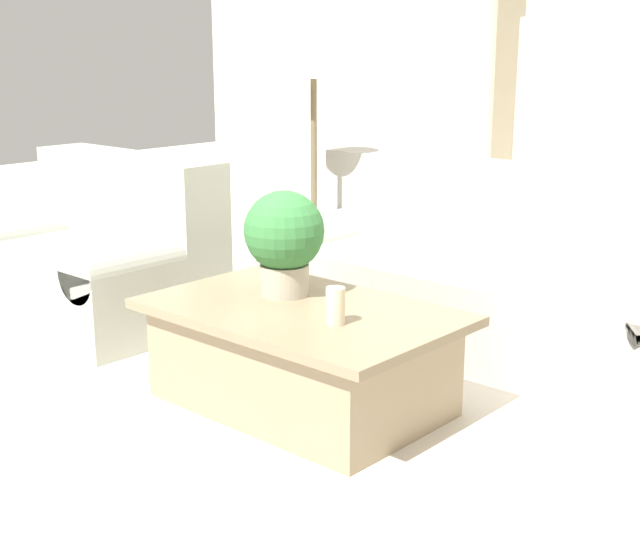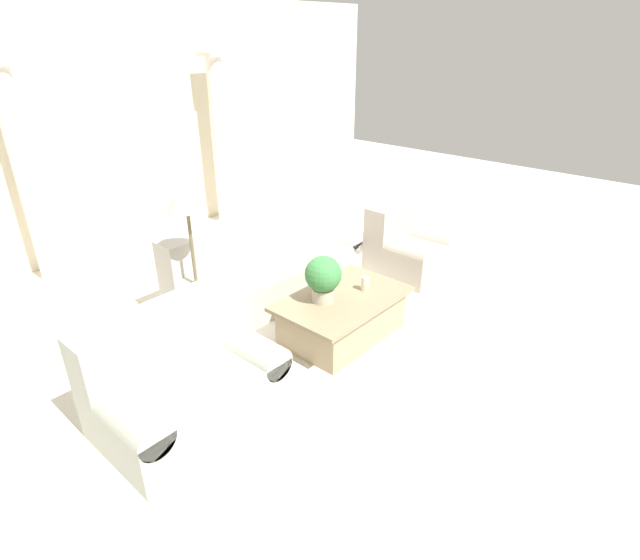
# 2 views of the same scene
# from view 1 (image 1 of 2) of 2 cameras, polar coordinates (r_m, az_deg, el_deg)

# --- Properties ---
(ground_plane) EXTENTS (16.00, 16.00, 0.00)m
(ground_plane) POSITION_cam_1_polar(r_m,az_deg,el_deg) (4.14, 4.85, -6.35)
(ground_plane) COLOR silver
(sofa_long) EXTENTS (2.38, 0.89, 0.89)m
(sofa_long) POSITION_cam_1_polar(r_m,az_deg,el_deg) (4.59, 11.03, 0.13)
(sofa_long) COLOR #B7B2A8
(sofa_long) RESTS_ON ground_plane
(loveseat) EXTENTS (1.36, 0.89, 0.89)m
(loveseat) POSITION_cam_1_polar(r_m,az_deg,el_deg) (5.11, -13.93, 1.55)
(loveseat) COLOR #B5B8A9
(loveseat) RESTS_ON ground_plane
(coffee_table) EXTENTS (1.30, 0.83, 0.44)m
(coffee_table) POSITION_cam_1_polar(r_m,az_deg,el_deg) (3.77, -1.19, -4.87)
(coffee_table) COLOR #998466
(coffee_table) RESTS_ON ground_plane
(potted_plant) EXTENTS (0.35, 0.35, 0.46)m
(potted_plant) POSITION_cam_1_polar(r_m,az_deg,el_deg) (3.82, -2.31, 2.76)
(potted_plant) COLOR #B2A893
(potted_plant) RESTS_ON coffee_table
(pillar_candle) EXTENTS (0.08, 0.08, 0.15)m
(pillar_candle) POSITION_cam_1_polar(r_m,az_deg,el_deg) (3.46, 1.00, -1.67)
(pillar_candle) COLOR beige
(pillar_candle) RESTS_ON coffee_table
(floor_lamp) EXTENTS (0.36, 0.36, 1.59)m
(floor_lamp) POSITION_cam_1_polar(r_m,az_deg,el_deg) (4.96, -0.41, 13.19)
(floor_lamp) COLOR brown
(floor_lamp) RESTS_ON ground_plane
(column_left) EXTENTS (0.33, 0.33, 2.49)m
(column_left) POSITION_cam_1_polar(r_m,az_deg,el_deg) (7.18, 10.17, 13.03)
(column_left) COLOR silver
(column_left) RESTS_ON ground_plane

